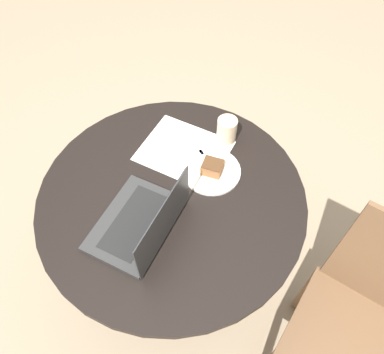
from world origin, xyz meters
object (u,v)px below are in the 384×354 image
Objects in this scene: coffee_glass at (227,130)px; plate at (212,171)px; chair at (359,319)px; laptop at (142,223)px.

plate is at bearing 88.70° from coffee_glass.
plate is (0.68, -0.28, 0.28)m from chair.
coffee_glass is at bearing -19.51° from chair.
coffee_glass is at bearing -91.30° from plate.
coffee_glass is at bearing -11.10° from laptop.
chair and laptop have the same top height.
chair is 2.67× the size of laptop.
laptop reaches higher than plate.
laptop is (0.15, 0.32, 0.03)m from plate.
laptop is at bearing 72.40° from coffee_glass.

